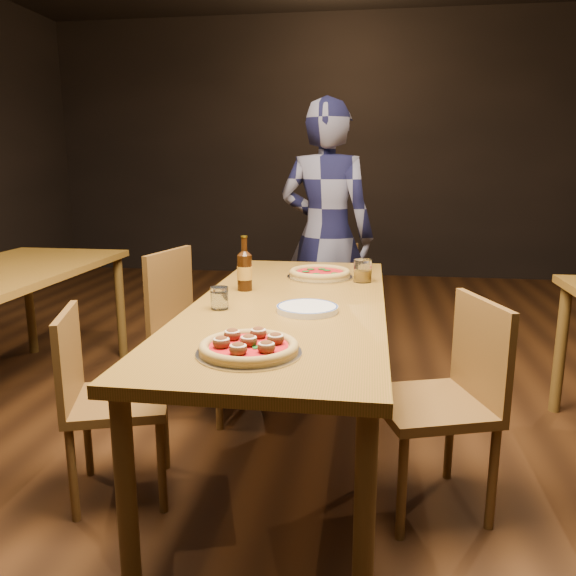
# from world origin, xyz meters

# --- Properties ---
(ground) EXTENTS (9.00, 9.00, 0.00)m
(ground) POSITION_xyz_m (0.00, 0.00, 0.00)
(ground) COLOR black
(room_shell) EXTENTS (9.00, 9.00, 9.00)m
(room_shell) POSITION_xyz_m (0.00, 0.00, 1.86)
(room_shell) COLOR black
(room_shell) RESTS_ON ground
(table_main) EXTENTS (0.80, 2.00, 0.75)m
(table_main) POSITION_xyz_m (0.00, 0.00, 0.68)
(table_main) COLOR brown
(table_main) RESTS_ON ground
(chair_main_nw) EXTENTS (0.48, 0.48, 0.81)m
(chair_main_nw) POSITION_xyz_m (-0.64, -0.34, 0.41)
(chair_main_nw) COLOR brown
(chair_main_nw) RESTS_ON ground
(chair_main_sw) EXTENTS (0.51, 0.51, 0.92)m
(chair_main_sw) POSITION_xyz_m (-0.54, 0.48, 0.46)
(chair_main_sw) COLOR brown
(chair_main_sw) RESTS_ON ground
(chair_main_e) EXTENTS (0.51, 0.51, 0.87)m
(chair_main_e) POSITION_xyz_m (0.58, -0.26, 0.44)
(chair_main_e) COLOR brown
(chair_main_e) RESTS_ON ground
(chair_end) EXTENTS (0.46, 0.46, 0.84)m
(chair_end) POSITION_xyz_m (0.10, 1.28, 0.42)
(chair_end) COLOR brown
(chair_end) RESTS_ON ground
(pizza_meatball) EXTENTS (0.33, 0.33, 0.06)m
(pizza_meatball) POSITION_xyz_m (-0.03, -0.68, 0.77)
(pizza_meatball) COLOR #B7B7BF
(pizza_meatball) RESTS_ON table_main
(pizza_margherita) EXTENTS (0.34, 0.34, 0.04)m
(pizza_margherita) POSITION_xyz_m (0.08, 0.54, 0.77)
(pizza_margherita) COLOR #B7B7BF
(pizza_margherita) RESTS_ON table_main
(plate_stack) EXTENTS (0.25, 0.25, 0.02)m
(plate_stack) POSITION_xyz_m (0.09, -0.16, 0.76)
(plate_stack) COLOR white
(plate_stack) RESTS_ON table_main
(beer_bottle) EXTENTS (0.07, 0.07, 0.25)m
(beer_bottle) POSITION_xyz_m (-0.24, 0.19, 0.84)
(beer_bottle) COLOR black
(beer_bottle) RESTS_ON table_main
(water_glass) EXTENTS (0.07, 0.07, 0.09)m
(water_glass) POSITION_xyz_m (-0.26, -0.17, 0.80)
(water_glass) COLOR white
(water_glass) RESTS_ON table_main
(amber_glass) EXTENTS (0.09, 0.09, 0.11)m
(amber_glass) POSITION_xyz_m (0.30, 0.46, 0.81)
(amber_glass) COLOR #936410
(amber_glass) RESTS_ON table_main
(diner) EXTENTS (0.71, 0.55, 1.73)m
(diner) POSITION_xyz_m (0.05, 1.33, 0.86)
(diner) COLOR black
(diner) RESTS_ON ground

